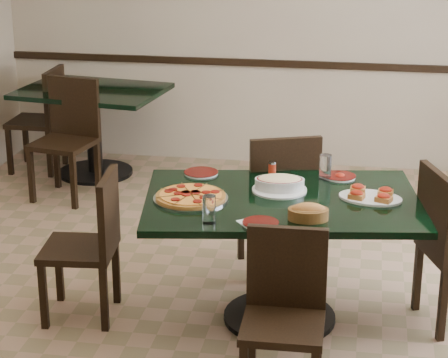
% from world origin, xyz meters
% --- Properties ---
extents(floor, '(5.50, 5.50, 0.00)m').
position_xyz_m(floor, '(0.00, 0.00, 0.00)').
color(floor, '#8F6C52').
rests_on(floor, ground).
extents(room_shell, '(5.50, 5.50, 5.50)m').
position_xyz_m(room_shell, '(1.02, 1.73, 1.17)').
color(room_shell, silver).
rests_on(room_shell, floor).
extents(main_table, '(1.64, 1.19, 0.75)m').
position_xyz_m(main_table, '(0.24, -0.16, 0.57)').
color(main_table, black).
rests_on(main_table, floor).
extents(back_table, '(1.27, 1.00, 0.75)m').
position_xyz_m(back_table, '(-1.60, 2.17, 0.52)').
color(back_table, black).
rests_on(back_table, floor).
extents(chair_far, '(0.57, 0.57, 0.95)m').
position_xyz_m(chair_far, '(0.17, 0.44, 0.53)').
color(chair_far, black).
rests_on(chair_far, floor).
extents(chair_near, '(0.40, 0.40, 0.84)m').
position_xyz_m(chair_near, '(0.34, -0.89, 0.47)').
color(chair_near, black).
rests_on(chair_near, floor).
extents(chair_left, '(0.44, 0.44, 0.87)m').
position_xyz_m(chair_left, '(-0.82, -0.29, 0.49)').
color(chair_left, black).
rests_on(chair_left, floor).
extents(back_chair_near, '(0.52, 0.52, 0.94)m').
position_xyz_m(back_chair_near, '(-1.64, 1.65, 0.53)').
color(back_chair_near, black).
rests_on(back_chair_near, floor).
extents(back_chair_left, '(0.42, 0.42, 0.90)m').
position_xyz_m(back_chair_left, '(-2.05, 2.21, 0.50)').
color(back_chair_left, black).
rests_on(back_chair_left, floor).
extents(pepperoni_pizza, '(0.41, 0.41, 0.04)m').
position_xyz_m(pepperoni_pizza, '(-0.25, -0.26, 0.77)').
color(pepperoni_pizza, '#ACACB2').
rests_on(pepperoni_pizza, main_table).
extents(lasagna_casserole, '(0.31, 0.31, 0.09)m').
position_xyz_m(lasagna_casserole, '(0.22, -0.05, 0.80)').
color(lasagna_casserole, silver).
rests_on(lasagna_casserole, main_table).
extents(bread_basket, '(0.23, 0.17, 0.09)m').
position_xyz_m(bread_basket, '(0.41, -0.45, 0.79)').
color(bread_basket, brown).
rests_on(bread_basket, main_table).
extents(bruschetta_platter, '(0.39, 0.31, 0.05)m').
position_xyz_m(bruschetta_platter, '(0.73, -0.09, 0.77)').
color(bruschetta_platter, silver).
rests_on(bruschetta_platter, main_table).
extents(side_plate_near, '(0.19, 0.19, 0.02)m').
position_xyz_m(side_plate_near, '(0.18, -0.56, 0.76)').
color(side_plate_near, silver).
rests_on(side_plate_near, main_table).
extents(side_plate_far_r, '(0.19, 0.19, 0.03)m').
position_xyz_m(side_plate_far_r, '(0.54, 0.24, 0.76)').
color(side_plate_far_r, silver).
rests_on(side_plate_far_r, main_table).
extents(side_plate_far_l, '(0.21, 0.21, 0.02)m').
position_xyz_m(side_plate_far_l, '(-0.28, 0.17, 0.76)').
color(side_plate_far_l, silver).
rests_on(side_plate_far_l, main_table).
extents(napkin_setting, '(0.21, 0.21, 0.01)m').
position_xyz_m(napkin_setting, '(0.15, -0.55, 0.75)').
color(napkin_setting, white).
rests_on(napkin_setting, main_table).
extents(water_glass_a, '(0.07, 0.07, 0.15)m').
position_xyz_m(water_glass_a, '(0.46, 0.20, 0.83)').
color(water_glass_a, white).
rests_on(water_glass_a, main_table).
extents(water_glass_b, '(0.07, 0.07, 0.15)m').
position_xyz_m(water_glass_b, '(-0.09, -0.58, 0.82)').
color(water_glass_b, white).
rests_on(water_glass_b, main_table).
extents(pepper_shaker, '(0.05, 0.05, 0.08)m').
position_xyz_m(pepper_shaker, '(0.14, 0.23, 0.79)').
color(pepper_shaker, '#AB2B12').
rests_on(pepper_shaker, main_table).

